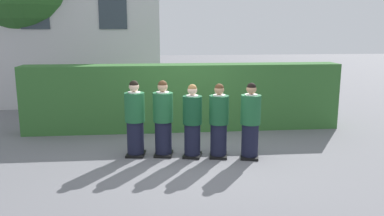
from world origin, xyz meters
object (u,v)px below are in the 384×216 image
(student_front_row_3, at_px, (219,122))
(student_front_row_1, at_px, (163,120))
(student_front_row_2, at_px, (192,123))
(student_front_row_4, at_px, (250,123))
(student_front_row_0, at_px, (135,120))

(student_front_row_3, bearing_deg, student_front_row_1, 169.56)
(student_front_row_2, relative_size, student_front_row_4, 0.97)
(student_front_row_1, relative_size, student_front_row_4, 1.02)
(student_front_row_0, distance_m, student_front_row_4, 2.42)
(student_front_row_0, height_order, student_front_row_3, student_front_row_0)
(student_front_row_2, xyz_separation_m, student_front_row_3, (0.55, -0.07, 0.01))
(student_front_row_1, bearing_deg, student_front_row_3, -10.44)
(student_front_row_1, bearing_deg, student_front_row_2, -13.29)
(student_front_row_1, xyz_separation_m, student_front_row_3, (1.16, -0.21, -0.03))
(student_front_row_1, relative_size, student_front_row_3, 1.03)
(student_front_row_0, xyz_separation_m, student_front_row_2, (1.20, -0.19, -0.03))
(student_front_row_2, xyz_separation_m, student_front_row_4, (1.19, -0.20, 0.02))
(student_front_row_0, bearing_deg, student_front_row_4, -9.35)
(student_front_row_4, bearing_deg, student_front_row_1, 169.21)
(student_front_row_1, bearing_deg, student_front_row_0, 175.10)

